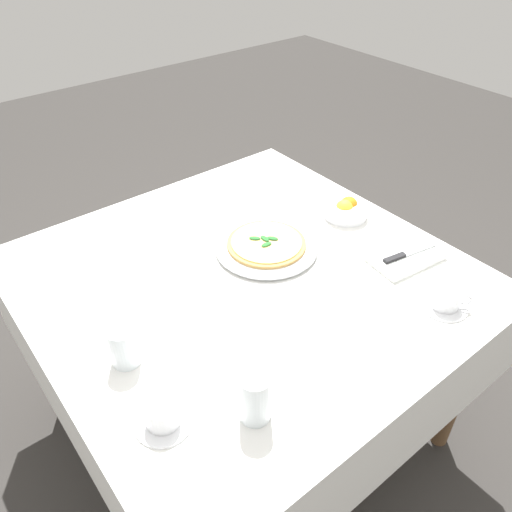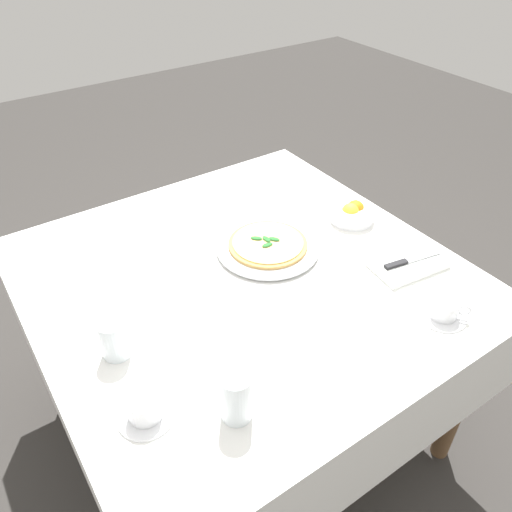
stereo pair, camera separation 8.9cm
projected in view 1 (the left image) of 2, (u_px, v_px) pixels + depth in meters
The scene contains 11 objects.
ground_plane at pixel (248, 420), 1.94m from camera, with size 8.00×8.00×0.00m, color #33302D.
dining_table at pixel (246, 304), 1.57m from camera, with size 1.20×1.20×0.73m.
pizza_plate at pixel (266, 247), 1.59m from camera, with size 0.32×0.32×0.02m.
pizza at pixel (266, 243), 1.58m from camera, with size 0.25×0.25×0.02m.
coffee_cup_near_left at pixel (162, 414), 1.08m from camera, with size 0.13×0.13×0.06m.
coffee_cup_far_right at pixel (446, 300), 1.37m from camera, with size 0.13×0.13×0.06m.
water_glass_right_edge at pixel (255, 399), 1.08m from camera, with size 0.07×0.07×0.13m.
water_glass_far_left at pixel (124, 347), 1.21m from camera, with size 0.07×0.07×0.11m.
napkin_folded at pixel (406, 257), 1.55m from camera, with size 0.23×0.16×0.02m.
dinner_knife at pixel (407, 253), 1.54m from camera, with size 0.20×0.05×0.01m.
citrus_bowl at pixel (346, 209), 1.73m from camera, with size 0.15×0.15×0.07m.
Camera 1 is at (-0.69, -0.93, 1.68)m, focal length 35.54 mm.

